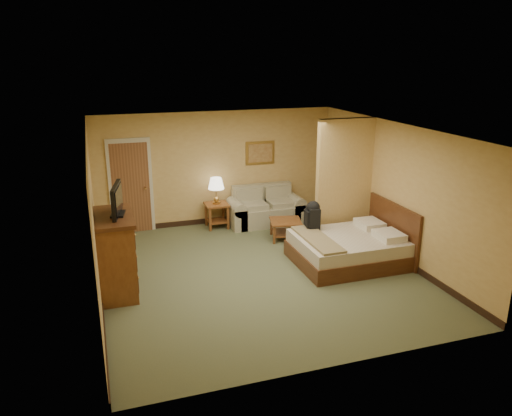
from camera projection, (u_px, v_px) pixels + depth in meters
name	position (u px, v px, depth m)	size (l,w,h in m)	color
floor	(258.00, 273.00, 9.09)	(6.00, 6.00, 0.00)	#565D3C
ceiling	(259.00, 130.00, 8.31)	(6.00, 6.00, 0.00)	white
back_wall	(217.00, 168.00, 11.42)	(5.50, 0.02, 2.60)	tan
left_wall	(94.00, 220.00, 7.88)	(0.02, 6.00, 2.60)	tan
right_wall	(395.00, 191.00, 9.52)	(0.02, 6.00, 2.60)	tan
partition	(344.00, 182.00, 10.18)	(1.20, 0.15, 2.60)	tan
door	(131.00, 187.00, 10.88)	(0.94, 0.16, 2.10)	beige
baseboard	(218.00, 220.00, 11.78)	(5.50, 0.02, 0.12)	black
loveseat	(265.00, 211.00, 11.64)	(1.75, 0.81, 0.88)	tan
side_table	(217.00, 212.00, 11.34)	(0.51, 0.51, 0.57)	brown
table_lamp	(216.00, 184.00, 11.15)	(0.36, 0.36, 0.60)	#BB8D44
coffee_table	(286.00, 226.00, 10.65)	(0.78, 0.78, 0.42)	brown
wall_picture	(260.00, 153.00, 11.62)	(0.70, 0.04, 0.54)	#B78E3F
dresser	(115.00, 254.00, 8.17)	(0.66, 1.26, 1.34)	brown
tv	(117.00, 201.00, 7.93)	(0.27, 0.81, 0.50)	black
bed	(351.00, 248.00, 9.45)	(1.98, 1.68, 1.09)	#462210
backpack	(313.00, 214.00, 9.69)	(0.26, 0.35, 0.56)	black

